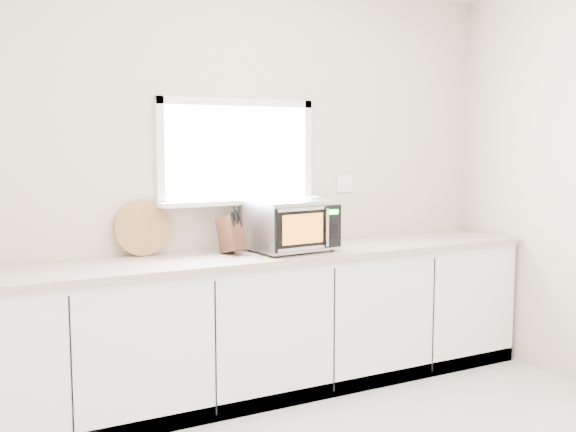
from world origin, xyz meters
TOP-DOWN VIEW (x-y plane):
  - back_wall at (0.00, 2.00)m, footprint 4.00×0.17m
  - cabinets at (0.00, 1.70)m, footprint 3.92×0.60m
  - countertop at (0.00, 1.69)m, footprint 3.92×0.64m
  - microwave at (0.24, 1.66)m, footprint 0.54×0.44m
  - knife_block at (-0.15, 1.73)m, footprint 0.15×0.23m
  - cutting_board at (-0.66, 1.94)m, footprint 0.34×0.08m
  - coffee_grinder at (0.13, 1.70)m, footprint 0.12×0.12m

SIDE VIEW (x-z plane):
  - cabinets at x=0.00m, z-range 0.00..0.88m
  - countertop at x=0.00m, z-range 0.88..0.92m
  - coffee_grinder at x=0.13m, z-range 0.92..1.11m
  - knife_block at x=-0.15m, z-range 0.90..1.20m
  - cutting_board at x=-0.66m, z-range 0.92..1.26m
  - microwave at x=0.24m, z-range 0.93..1.26m
  - back_wall at x=0.00m, z-range 0.01..2.71m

